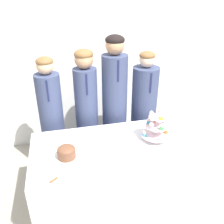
% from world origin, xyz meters
% --- Properties ---
extents(wall_back, '(9.00, 0.06, 2.70)m').
position_xyz_m(wall_back, '(0.00, 1.72, 1.35)').
color(wall_back, silver).
rests_on(wall_back, ground_plane).
extents(table, '(1.41, 0.78, 0.70)m').
position_xyz_m(table, '(0.00, 0.39, 0.35)').
color(table, white).
rests_on(table, ground_plane).
extents(round_cake, '(0.24, 0.24, 0.12)m').
position_xyz_m(round_cake, '(-0.39, 0.31, 0.76)').
color(round_cake, white).
rests_on(round_cake, table).
extents(cake_knife, '(0.21, 0.16, 0.01)m').
position_xyz_m(cake_knife, '(-0.47, 0.09, 0.70)').
color(cake_knife, silver).
rests_on(cake_knife, table).
extents(cupcake_stand, '(0.27, 0.27, 0.30)m').
position_xyz_m(cupcake_stand, '(0.45, 0.41, 0.84)').
color(cupcake_stand, silver).
rests_on(cupcake_stand, table).
extents(student_0, '(0.26, 0.26, 1.39)m').
position_xyz_m(student_0, '(-0.50, 1.03, 0.67)').
color(student_0, '#384266').
rests_on(student_0, ground_plane).
extents(student_1, '(0.25, 0.25, 1.45)m').
position_xyz_m(student_1, '(-0.12, 1.03, 0.71)').
color(student_1, '#384266').
rests_on(student_1, ground_plane).
extents(student_2, '(0.28, 0.28, 1.57)m').
position_xyz_m(student_2, '(0.20, 1.03, 0.76)').
color(student_2, '#384266').
rests_on(student_2, ground_plane).
extents(student_3, '(0.30, 0.30, 1.39)m').
position_xyz_m(student_3, '(0.56, 1.03, 0.65)').
color(student_3, '#384266').
rests_on(student_3, ground_plane).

